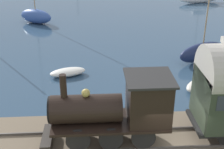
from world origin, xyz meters
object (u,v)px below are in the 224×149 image
sailboat_blue (36,16)px  rowboat_mid_harbor (196,86)px  rowboat_far_out (68,72)px  steam_locomotive (119,106)px  sailboat_navy (202,51)px

sailboat_blue → rowboat_mid_harbor: 20.18m
rowboat_far_out → rowboat_mid_harbor: size_ratio=1.30×
steam_locomotive → sailboat_blue: 22.79m
rowboat_far_out → sailboat_navy: bearing=-95.5°
sailboat_blue → steam_locomotive: bearing=-131.7°
steam_locomotive → sailboat_blue: sailboat_blue is taller
steam_locomotive → rowboat_far_out: bearing=18.8°
sailboat_blue → sailboat_navy: 18.22m
sailboat_blue → sailboat_navy: size_ratio=0.89×
sailboat_navy → rowboat_mid_harbor: sailboat_navy is taller
sailboat_blue → rowboat_far_out: (-13.38, -4.20, -0.53)m
sailboat_navy → rowboat_far_out: (-1.96, 10.01, -0.54)m
steam_locomotive → rowboat_mid_harbor: size_ratio=2.73×
sailboat_blue → rowboat_far_out: sailboat_blue is taller
steam_locomotive → rowboat_far_out: (8.25, 2.81, -2.11)m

